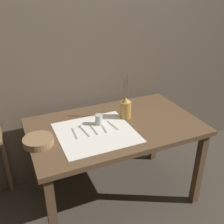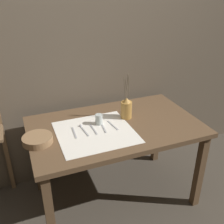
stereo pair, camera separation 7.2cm
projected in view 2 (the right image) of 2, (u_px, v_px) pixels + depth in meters
name	position (u px, v px, depth m)	size (l,w,h in m)	color
ground_plane	(115.00, 195.00, 2.47)	(12.00, 12.00, 0.00)	#473F35
stone_wall_back	(93.00, 56.00, 2.37)	(7.00, 0.06, 2.40)	brown
wooden_table	(115.00, 134.00, 2.17)	(1.38, 0.83, 0.76)	brown
linen_cloth	(95.00, 132.00, 2.02)	(0.58, 0.55, 0.00)	white
pitcher_with_flowers	(126.00, 108.00, 2.20)	(0.09, 0.09, 0.39)	#B7843D
wooden_bowl	(38.00, 140.00, 1.88)	(0.22, 0.22, 0.05)	#8E6B47
glass_tumbler_near	(99.00, 119.00, 2.11)	(0.06, 0.06, 0.08)	#B7C1BC
knife_center	(74.00, 133.00, 2.01)	(0.02, 0.17, 0.00)	#A8A8AD
spoon_inner	(82.00, 128.00, 2.07)	(0.03, 0.18, 0.02)	#A8A8AD
fork_inner	(93.00, 129.00, 2.05)	(0.01, 0.17, 0.00)	#A8A8AD
spoon_outer	(102.00, 124.00, 2.12)	(0.04, 0.18, 0.02)	#A8A8AD
fork_outer	(113.00, 125.00, 2.11)	(0.03, 0.17, 0.00)	#A8A8AD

